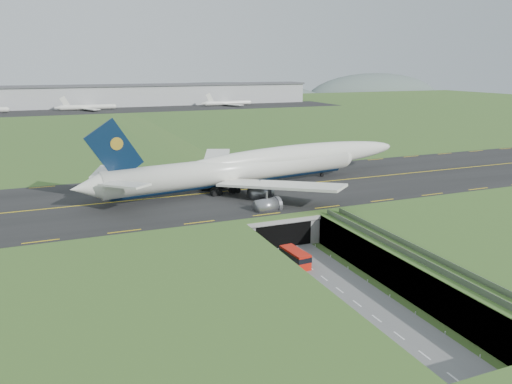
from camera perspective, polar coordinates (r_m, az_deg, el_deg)
name	(u,v)px	position (r m, az deg, el deg)	size (l,w,h in m)	color
ground	(302,263)	(93.11, 5.31, -8.04)	(900.00, 900.00, 0.00)	#315C25
airfield_deck	(303,247)	(92.02, 5.36, -6.31)	(800.00, 800.00, 6.00)	gray
trench_road	(323,278)	(87.05, 7.62, -9.68)	(12.00, 75.00, 0.20)	slate
taxiway	(240,190)	(119.95, -1.90, 0.21)	(800.00, 44.00, 0.18)	black
tunnel_portal	(266,220)	(106.15, 1.19, -3.22)	(17.00, 22.30, 6.00)	gray
guideway	(423,264)	(82.39, 18.54, -7.82)	(3.00, 53.00, 7.05)	#A8A8A3
jumbo_jet	(260,166)	(122.93, 0.42, 3.01)	(89.52, 57.94, 19.41)	silver
shuttle_tram	(295,258)	(91.02, 4.49, -7.48)	(3.24, 7.25, 2.89)	red
cargo_terminal	(109,96)	(378.27, -16.40, 10.53)	(320.00, 67.00, 15.60)	#B2B2B2
distant_hills	(162,105)	(518.31, -10.70, 9.74)	(700.00, 91.00, 60.00)	#4E5E5A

